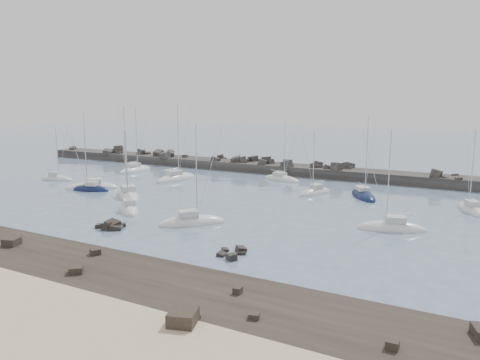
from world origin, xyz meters
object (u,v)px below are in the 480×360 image
object	(u,v)px
sailboat_3	(176,179)
sailboat_6	(315,193)
sailboat_9	(392,229)
sailboat_0	(56,179)
sailboat_5	(129,210)
sailboat_13	(92,188)
sailboat_14	(128,196)
sailboat_4	(281,180)
sailboat_10	(471,210)
sailboat_1	(135,171)
sailboat_2	(90,190)
sailboat_8	(363,196)
sailboat_7	(192,223)

from	to	relation	value
sailboat_3	sailboat_6	xyz separation A→B (m)	(27.46, 0.10, -0.01)
sailboat_9	sailboat_3	bearing A→B (deg)	159.74
sailboat_0	sailboat_5	bearing A→B (deg)	-22.97
sailboat_9	sailboat_0	bearing A→B (deg)	175.64
sailboat_13	sailboat_14	distance (m)	10.20
sailboat_4	sailboat_5	distance (m)	33.19
sailboat_3	sailboat_4	world-z (taller)	sailboat_3
sailboat_6	sailboat_10	world-z (taller)	sailboat_10
sailboat_1	sailboat_13	bearing A→B (deg)	-70.57
sailboat_2	sailboat_9	bearing A→B (deg)	-0.34
sailboat_0	sailboat_8	bearing A→B (deg)	12.71
sailboat_1	sailboat_6	distance (m)	41.39
sailboat_1	sailboat_4	xyz separation A→B (m)	(31.39, 4.63, -0.02)
sailboat_10	sailboat_13	size ratio (longest dim) A/B	0.87
sailboat_1	sailboat_8	xyz separation A→B (m)	(48.60, -2.99, -0.01)
sailboat_0	sailboat_5	xyz separation A→B (m)	(28.71, -12.17, 0.01)
sailboat_3	sailboat_13	world-z (taller)	sailboat_3
sailboat_1	sailboat_7	distance (m)	44.88
sailboat_4	sailboat_7	bearing A→B (deg)	-85.17
sailboat_6	sailboat_5	bearing A→B (deg)	-128.29
sailboat_1	sailboat_2	world-z (taller)	sailboat_1
sailboat_13	sailboat_4	bearing A→B (deg)	42.68
sailboat_1	sailboat_5	distance (m)	35.71
sailboat_4	sailboat_9	world-z (taller)	sailboat_9
sailboat_10	sailboat_5	bearing A→B (deg)	-151.73
sailboat_5	sailboat_9	world-z (taller)	sailboat_9
sailboat_10	sailboat_14	distance (m)	49.70
sailboat_5	sailboat_7	xyz separation A→B (m)	(11.38, -1.58, -0.00)
sailboat_5	sailboat_3	bearing A→B (deg)	111.57
sailboat_7	sailboat_9	bearing A→B (deg)	22.38
sailboat_7	sailboat_13	bearing A→B (deg)	158.96
sailboat_4	sailboat_6	distance (m)	13.20
sailboat_0	sailboat_9	bearing A→B (deg)	-4.36
sailboat_1	sailboat_9	distance (m)	59.61
sailboat_5	sailboat_7	distance (m)	11.49
sailboat_5	sailboat_8	size ratio (longest dim) A/B	0.87
sailboat_0	sailboat_7	size ratio (longest dim) A/B	0.82
sailboat_7	sailboat_9	distance (m)	23.71
sailboat_6	sailboat_9	world-z (taller)	sailboat_9
sailboat_2	sailboat_8	distance (m)	44.34
sailboat_9	sailboat_13	world-z (taller)	sailboat_13
sailboat_7	sailboat_5	bearing A→B (deg)	172.09
sailboat_5	sailboat_13	bearing A→B (deg)	150.95
sailboat_5	sailboat_10	distance (m)	46.48
sailboat_9	sailboat_13	size ratio (longest dim) A/B	0.92
sailboat_7	sailboat_0	bearing A→B (deg)	161.07
sailboat_14	sailboat_10	bearing A→B (deg)	17.68
sailboat_4	sailboat_7	xyz separation A→B (m)	(2.84, -33.66, 0.02)
sailboat_7	sailboat_14	world-z (taller)	sailboat_14
sailboat_2	sailboat_4	size ratio (longest dim) A/B	0.84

